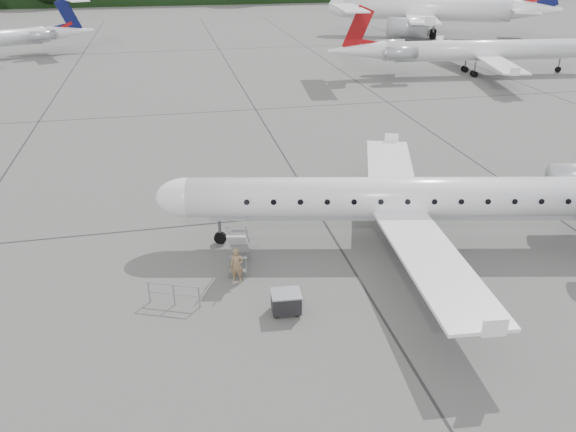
{
  "coord_description": "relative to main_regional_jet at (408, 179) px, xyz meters",
  "views": [
    {
      "loc": [
        -10.85,
        -20.5,
        13.71
      ],
      "look_at": [
        -5.94,
        2.44,
        2.3
      ],
      "focal_mm": 35.0,
      "sensor_mm": 36.0,
      "label": 1
    }
  ],
  "objects": [
    {
      "name": "ground",
      "position": [
        -0.08,
        -2.8,
        -3.52
      ],
      "size": [
        320.0,
        320.0,
        0.0
      ],
      "primitive_type": "plane",
      "color": "slate",
      "rests_on": "ground"
    },
    {
      "name": "main_regional_jet",
      "position": [
        0.0,
        0.0,
        0.0
      ],
      "size": [
        30.89,
        24.94,
        7.04
      ],
      "primitive_type": null,
      "rotation": [
        0.0,
        0.0,
        -0.21
      ],
      "color": "white",
      "rests_on": "ground"
    },
    {
      "name": "airstair",
      "position": [
        -8.38,
        -0.51,
        -2.42
      ],
      "size": [
        1.32,
        2.5,
        2.2
      ],
      "primitive_type": null,
      "rotation": [
        0.0,
        0.0,
        -0.21
      ],
      "color": "white",
      "rests_on": "ground"
    },
    {
      "name": "passenger",
      "position": [
        -8.66,
        -1.82,
        -2.7
      ],
      "size": [
        0.68,
        0.54,
        1.64
      ],
      "primitive_type": "imported",
      "rotation": [
        0.0,
        0.0,
        -0.28
      ],
      "color": "olive",
      "rests_on": "ground"
    },
    {
      "name": "safety_railing",
      "position": [
        -11.48,
        -3.12,
        -3.02
      ],
      "size": [
        2.07,
        0.91,
        1.0
      ],
      "primitive_type": null,
      "rotation": [
        0.0,
        0.0,
        -0.39
      ],
      "color": "gray",
      "rests_on": "ground"
    },
    {
      "name": "baggage_cart",
      "position": [
        -7.0,
        -4.62,
        -3.01
      ],
      "size": [
        1.23,
        1.03,
        1.01
      ],
      "primitive_type": null,
      "rotation": [
        0.0,
        0.0,
        -0.07
      ],
      "color": "black",
      "rests_on": "ground"
    },
    {
      "name": "bg_regional_right",
      "position": [
        24.55,
        36.61,
        0.31
      ],
      "size": [
        31.28,
        24.03,
        7.66
      ],
      "primitive_type": null,
      "rotation": [
        0.0,
        0.0,
        3.03
      ],
      "color": "white",
      "rests_on": "ground"
    }
  ]
}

